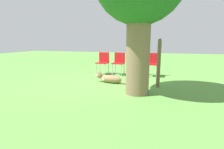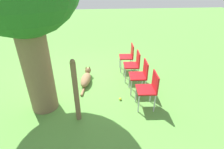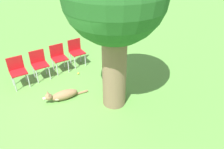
{
  "view_description": "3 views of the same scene",
  "coord_description": "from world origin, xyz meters",
  "px_view_note": "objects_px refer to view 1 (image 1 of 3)",
  "views": [
    {
      "loc": [
        4.91,
        1.66,
        1.35
      ],
      "look_at": [
        -0.28,
        0.14,
        0.3
      ],
      "focal_mm": 28.0,
      "sensor_mm": 36.0,
      "label": 1
    },
    {
      "loc": [
        -0.7,
        4.51,
        2.66
      ],
      "look_at": [
        -1.1,
        0.5,
        0.48
      ],
      "focal_mm": 28.0,
      "sensor_mm": 36.0,
      "label": 2
    },
    {
      "loc": [
        4.15,
        -1.7,
        3.68
      ],
      "look_at": [
        0.62,
        0.93,
        0.95
      ],
      "focal_mm": 35.0,
      "sensor_mm": 36.0,
      "label": 3
    }
  ],
  "objects_px": {
    "fence_post": "(159,63)",
    "red_chair_0": "(103,61)",
    "red_chair_2": "(135,62)",
    "tennis_ball": "(142,78)",
    "red_chair_3": "(153,63)",
    "red_chair_1": "(119,62)",
    "dog": "(109,79)"
  },
  "relations": [
    {
      "from": "fence_post",
      "to": "red_chair_1",
      "type": "bearing_deg",
      "value": -134.11
    },
    {
      "from": "red_chair_0",
      "to": "tennis_ball",
      "type": "distance_m",
      "value": 1.79
    },
    {
      "from": "dog",
      "to": "fence_post",
      "type": "height_order",
      "value": "fence_post"
    },
    {
      "from": "dog",
      "to": "tennis_ball",
      "type": "distance_m",
      "value": 1.31
    },
    {
      "from": "fence_post",
      "to": "red_chair_0",
      "type": "height_order",
      "value": "fence_post"
    },
    {
      "from": "red_chair_0",
      "to": "red_chair_3",
      "type": "bearing_deg",
      "value": 97.21
    },
    {
      "from": "fence_post",
      "to": "tennis_ball",
      "type": "distance_m",
      "value": 1.33
    },
    {
      "from": "fence_post",
      "to": "red_chair_0",
      "type": "distance_m",
      "value": 2.67
    },
    {
      "from": "fence_post",
      "to": "red_chair_3",
      "type": "xyz_separation_m",
      "value": [
        -1.6,
        -0.26,
        -0.18
      ]
    },
    {
      "from": "fence_post",
      "to": "red_chair_3",
      "type": "distance_m",
      "value": 1.63
    },
    {
      "from": "fence_post",
      "to": "red_chair_1",
      "type": "height_order",
      "value": "fence_post"
    },
    {
      "from": "fence_post",
      "to": "red_chair_3",
      "type": "height_order",
      "value": "fence_post"
    },
    {
      "from": "tennis_ball",
      "to": "red_chair_2",
      "type": "bearing_deg",
      "value": -148.56
    },
    {
      "from": "dog",
      "to": "fence_post",
      "type": "bearing_deg",
      "value": -176.04
    },
    {
      "from": "red_chair_2",
      "to": "tennis_ball",
      "type": "xyz_separation_m",
      "value": [
        0.57,
        0.35,
        -0.5
      ]
    },
    {
      "from": "red_chair_1",
      "to": "fence_post",
      "type": "bearing_deg",
      "value": 49.52
    },
    {
      "from": "fence_post",
      "to": "red_chair_0",
      "type": "relative_size",
      "value": 1.6
    },
    {
      "from": "fence_post",
      "to": "red_chair_1",
      "type": "distance_m",
      "value": 2.19
    },
    {
      "from": "red_chair_3",
      "to": "tennis_ball",
      "type": "distance_m",
      "value": 0.84
    },
    {
      "from": "dog",
      "to": "fence_post",
      "type": "relative_size",
      "value": 0.87
    },
    {
      "from": "dog",
      "to": "fence_post",
      "type": "xyz_separation_m",
      "value": [
        0.12,
        1.54,
        0.58
      ]
    },
    {
      "from": "tennis_ball",
      "to": "red_chair_3",
      "type": "bearing_deg",
      "value": 153.57
    },
    {
      "from": "fence_post",
      "to": "dog",
      "type": "bearing_deg",
      "value": -94.33
    },
    {
      "from": "red_chair_0",
      "to": "red_chair_1",
      "type": "height_order",
      "value": "same"
    },
    {
      "from": "red_chair_0",
      "to": "tennis_ball",
      "type": "xyz_separation_m",
      "value": [
        0.49,
        1.65,
        -0.5
      ]
    },
    {
      "from": "tennis_ball",
      "to": "dog",
      "type": "bearing_deg",
      "value": -47.92
    },
    {
      "from": "red_chair_1",
      "to": "red_chair_3",
      "type": "height_order",
      "value": "same"
    },
    {
      "from": "red_chair_0",
      "to": "red_chair_2",
      "type": "relative_size",
      "value": 1.0
    },
    {
      "from": "dog",
      "to": "red_chair_1",
      "type": "distance_m",
      "value": 1.46
    },
    {
      "from": "red_chair_2",
      "to": "red_chair_3",
      "type": "bearing_deg",
      "value": 97.21
    },
    {
      "from": "red_chair_1",
      "to": "red_chair_2",
      "type": "bearing_deg",
      "value": 97.21
    },
    {
      "from": "red_chair_0",
      "to": "red_chair_1",
      "type": "bearing_deg",
      "value": 97.21
    }
  ]
}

